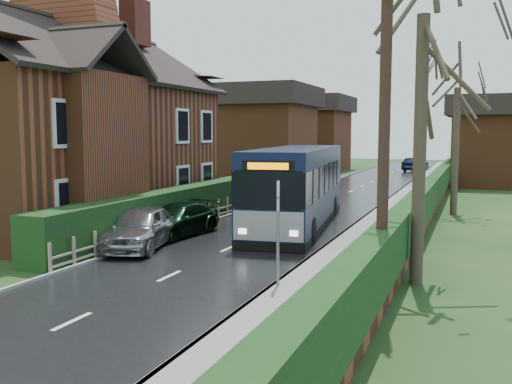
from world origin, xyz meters
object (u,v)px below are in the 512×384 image
at_px(car_green, 177,220).
at_px(telegraph_pole, 384,141).
at_px(bus_stop_sign, 278,219).
at_px(car_silver, 141,228).
at_px(brick_house, 68,122).
at_px(bus, 297,188).

xyz_separation_m(car_green, telegraph_pole, (8.61, -6.28, 3.12)).
bearing_deg(bus_stop_sign, telegraph_pole, -30.63).
relative_size(bus_stop_sign, telegraph_pole, 0.37).
bearing_deg(car_silver, telegraph_pole, -36.62).
height_order(brick_house, bus_stop_sign, brick_house).
xyz_separation_m(bus_stop_sign, telegraph_pole, (2.60, -0.53, 1.92)).
bearing_deg(telegraph_pole, bus, 99.52).
distance_m(car_silver, telegraph_pole, 9.85).
bearing_deg(car_silver, bus, 46.64).
height_order(bus, telegraph_pole, telegraph_pole).
relative_size(bus, bus_stop_sign, 4.01).
bearing_deg(car_silver, bus_stop_sign, -41.29).
relative_size(car_green, telegraph_pole, 0.57).
relative_size(brick_house, car_silver, 3.48).
xyz_separation_m(car_silver, car_green, (-0.01, 2.53, -0.11)).
distance_m(brick_house, bus_stop_sign, 14.07).
xyz_separation_m(car_green, bus_stop_sign, (6.01, -5.75, 1.20)).
xyz_separation_m(brick_house, bus_stop_sign, (11.93, -7.00, -2.57)).
height_order(car_green, bus_stop_sign, bus_stop_sign).
distance_m(brick_house, bus, 10.21).
height_order(brick_house, car_silver, brick_house).
height_order(bus, bus_stop_sign, bus).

